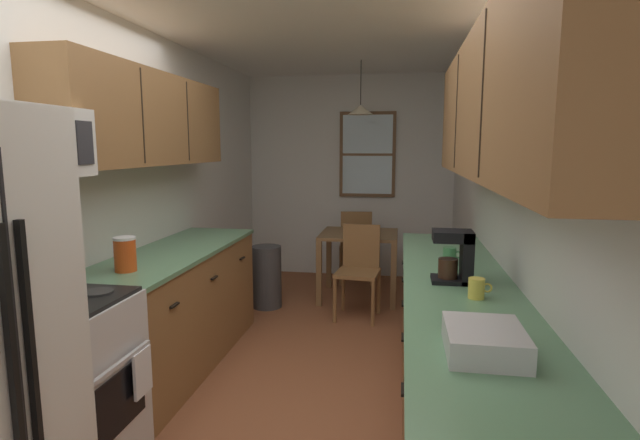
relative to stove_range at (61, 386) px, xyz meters
The scene contains 24 objects.
ground_plane 1.94m from the stove_range, 58.03° to the left, with size 12.00×12.00×0.00m, color brown.
wall_left 1.82m from the stove_range, 102.58° to the left, with size 0.10×9.00×2.55m, color silver.
wall_right 2.95m from the stove_range, 34.20° to the left, with size 0.10×9.00×2.55m, color silver.
wall_back 4.43m from the stove_range, 76.81° to the left, with size 4.40×0.10×2.55m, color silver.
ceiling_slab 2.83m from the stove_range, 58.03° to the left, with size 4.40×9.00×0.08m, color white.
stove_range is the anchor object (origin of this frame).
microwave_over_range 1.21m from the stove_range, behind, with size 0.39×0.61×0.34m.
counter_left 1.28m from the stove_range, 90.25° to the left, with size 0.64×1.96×0.90m.
upper_cabinets_left 1.86m from the stove_range, 96.73° to the left, with size 0.33×2.04×0.65m.
counter_right 2.09m from the stove_range, 17.44° to the left, with size 0.64×3.32×0.90m.
upper_cabinets_right 2.61m from the stove_range, 15.11° to the left, with size 0.33×3.00×0.73m.
dining_table 3.43m from the stove_range, 69.32° to the left, with size 0.82×0.76×0.73m.
dining_chair_near 2.91m from the stove_range, 64.25° to the left, with size 0.44×0.44×0.90m.
dining_chair_far 3.95m from the stove_range, 73.47° to the left, with size 0.43×0.43×0.90m.
pendant_light 3.77m from the stove_range, 69.32° to the left, with size 0.27×0.27×0.56m.
back_window 4.48m from the stove_range, 73.68° to the left, with size 0.70×0.05×1.06m.
trash_bin 2.75m from the stove_range, 83.85° to the left, with size 0.30×0.30×0.64m, color #3F3F42.
storage_canister 0.84m from the stove_range, 90.50° to the left, with size 0.13×0.13×0.21m.
dish_towel 0.39m from the stove_range, 23.16° to the left, with size 0.02×0.16×0.24m, color white.
coffee_maker 2.18m from the stove_range, 20.04° to the left, with size 0.22×0.18×0.29m.
mug_by_coffeemaker 2.14m from the stove_range, 11.81° to the left, with size 0.12×0.08×0.10m.
mug_spare 2.36m from the stove_range, 30.94° to the left, with size 0.12×0.09×0.11m.
dish_rack 2.04m from the stove_range, ahead, with size 0.28×0.34×0.10m, color silver.
table_serving_bowl 3.45m from the stove_range, 69.04° to the left, with size 0.21×0.21×0.06m, color #4C7299.
Camera 1 is at (0.66, -2.65, 1.65)m, focal length 27.54 mm.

